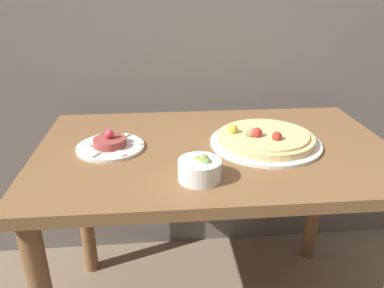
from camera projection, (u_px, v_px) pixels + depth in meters
name	position (u px, v px, depth m)	size (l,w,h in m)	color
dining_table	(214.00, 177.00, 1.26)	(1.15, 0.71, 0.73)	brown
pizza_plate	(265.00, 139.00, 1.23)	(0.36, 0.36, 0.07)	silver
tartare_plate	(110.00, 145.00, 1.20)	(0.22, 0.22, 0.07)	silver
small_bowl	(200.00, 169.00, 1.01)	(0.12, 0.12, 0.07)	white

